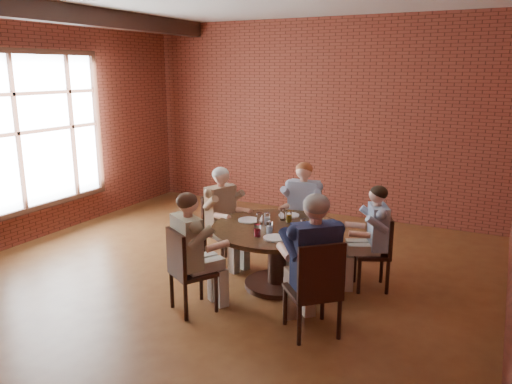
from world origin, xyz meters
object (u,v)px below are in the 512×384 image
at_px(chair_e, 316,286).
at_px(diner_e, 313,265).
at_px(chair_b, 304,221).
at_px(diner_a, 373,238).
at_px(chair_c, 220,227).
at_px(chair_d, 186,268).
at_px(smartphone, 301,235).
at_px(diner_d, 192,253).
at_px(dining_table, 277,245).
at_px(chair_a, 378,249).
at_px(diner_b, 302,212).
at_px(diner_c, 223,217).

xyz_separation_m(chair_e, diner_e, (-0.07, 0.07, 0.18)).
bearing_deg(chair_e, diner_e, -90.00).
distance_m(chair_b, diner_e, 2.09).
height_order(diner_a, chair_c, diner_a).
height_order(chair_d, smartphone, chair_d).
bearing_deg(diner_d, diner_a, -107.66).
height_order(chair_c, chair_e, chair_e).
distance_m(dining_table, diner_a, 1.12).
distance_m(chair_a, chair_e, 1.41).
relative_size(chair_a, chair_c, 0.96).
bearing_deg(chair_d, diner_b, -73.94).
relative_size(diner_b, chair_d, 1.44).
bearing_deg(dining_table, diner_b, 95.11).
xyz_separation_m(diner_d, chair_e, (1.36, 0.07, -0.13)).
bearing_deg(diner_a, chair_d, -71.90).
height_order(diner_b, diner_e, diner_e).
height_order(chair_d, chair_e, chair_e).
bearing_deg(chair_d, smartphone, -107.74).
distance_m(chair_e, diner_e, 0.21).
relative_size(diner_a, diner_e, 0.88).
height_order(chair_a, chair_b, chair_b).
xyz_separation_m(dining_table, diner_a, (1.01, 0.47, 0.10)).
bearing_deg(smartphone, chair_c, 153.98).
xyz_separation_m(diner_b, diner_e, (0.84, -1.81, 0.04)).
xyz_separation_m(diner_b, diner_c, (-0.83, -0.68, -0.01)).
bearing_deg(smartphone, diner_c, 153.90).
relative_size(dining_table, chair_e, 1.57).
relative_size(dining_table, diner_e, 1.09).
xyz_separation_m(chair_b, diner_d, (-0.45, -2.04, 0.15)).
bearing_deg(diner_d, chair_a, -108.24).
xyz_separation_m(dining_table, chair_b, (-0.10, 1.09, -0.02)).
relative_size(diner_b, diner_c, 1.02).
distance_m(chair_b, diner_c, 1.14).
height_order(diner_b, diner_c, diner_b).
bearing_deg(diner_c, chair_e, -105.63).
xyz_separation_m(chair_a, diner_d, (-1.62, -1.45, 0.17)).
bearing_deg(chair_b, dining_table, -90.00).
bearing_deg(chair_e, diner_d, -39.87).
bearing_deg(chair_a, chair_b, -141.57).
bearing_deg(diner_b, chair_a, -28.39).
height_order(diner_e, smartphone, diner_e).
bearing_deg(diner_b, smartphone, -73.82).
relative_size(diner_d, smartphone, 10.07).
height_order(chair_c, chair_d, same).
xyz_separation_m(chair_d, chair_e, (1.41, 0.14, 0.03)).
distance_m(chair_a, diner_e, 1.37).
xyz_separation_m(chair_d, smartphone, (0.95, 0.87, 0.25)).
height_order(chair_b, diner_b, diner_b).
bearing_deg(chair_d, chair_b, -73.21).
height_order(dining_table, diner_b, diner_b).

